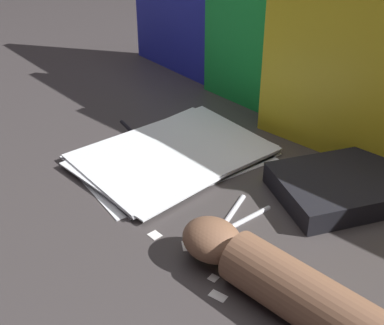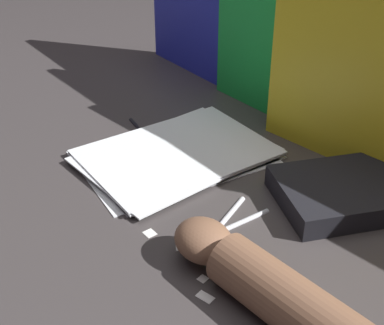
% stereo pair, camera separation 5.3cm
% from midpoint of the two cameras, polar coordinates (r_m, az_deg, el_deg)
% --- Properties ---
extents(ground_plane, '(6.00, 6.00, 0.00)m').
position_cam_midpoint_polar(ground_plane, '(0.89, -1.93, -4.34)').
color(ground_plane, '#3D3838').
extents(backdrop_panel_left, '(0.78, 0.03, 0.36)m').
position_cam_midpoint_polar(backdrop_panel_left, '(1.19, 4.19, 14.72)').
color(backdrop_panel_left, '#2833D1').
rests_on(backdrop_panel_left, ground_plane).
extents(backdrop_panel_center, '(0.70, 0.05, 0.40)m').
position_cam_midpoint_polar(backdrop_panel_center, '(1.02, 14.20, 12.18)').
color(backdrop_panel_center, green).
rests_on(backdrop_panel_center, ground_plane).
extents(paper_stack, '(0.28, 0.37, 0.02)m').
position_cam_midpoint_polar(paper_stack, '(1.01, -3.65, 0.80)').
color(paper_stack, white).
rests_on(paper_stack, ground_plane).
extents(book_closed, '(0.24, 0.29, 0.04)m').
position_cam_midpoint_polar(book_closed, '(0.93, 15.01, -2.33)').
color(book_closed, black).
rests_on(book_closed, ground_plane).
extents(scissors, '(0.09, 0.17, 0.01)m').
position_cam_midpoint_polar(scissors, '(0.83, 1.13, -7.30)').
color(scissors, silver).
rests_on(scissors, ground_plane).
extents(hand_forearm, '(0.31, 0.10, 0.07)m').
position_cam_midpoint_polar(hand_forearm, '(0.70, 6.83, -12.37)').
color(hand_forearm, brown).
rests_on(hand_forearm, ground_plane).
extents(paper_scrap_near, '(0.03, 0.02, 0.00)m').
position_cam_midpoint_polar(paper_scrap_near, '(0.73, 0.66, -14.08)').
color(paper_scrap_near, white).
rests_on(paper_scrap_near, ground_plane).
extents(paper_scrap_mid, '(0.03, 0.03, 0.00)m').
position_cam_midpoint_polar(paper_scrap_mid, '(0.81, -2.27, -8.88)').
color(paper_scrap_mid, white).
rests_on(paper_scrap_mid, ground_plane).
extents(paper_scrap_far, '(0.02, 0.02, 0.00)m').
position_cam_midpoint_polar(paper_scrap_far, '(0.83, -5.84, -7.72)').
color(paper_scrap_far, white).
rests_on(paper_scrap_far, ground_plane).
extents(paper_scrap_side, '(0.02, 0.02, 0.00)m').
position_cam_midpoint_polar(paper_scrap_side, '(0.75, 0.25, -12.24)').
color(paper_scrap_side, white).
rests_on(paper_scrap_side, ground_plane).
extents(pen, '(0.12, 0.03, 0.01)m').
position_cam_midpoint_polar(pen, '(1.11, -7.66, 3.27)').
color(pen, black).
rests_on(pen, ground_plane).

